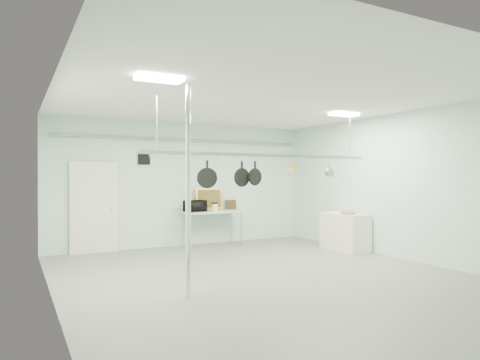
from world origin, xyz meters
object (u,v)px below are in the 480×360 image
pot_rack (265,154)px  prep_table (212,214)px  chrome_pole (188,190)px  skillet_mid (242,174)px  microwave (195,206)px  skillet_right (255,173)px  side_cabinet (345,232)px  coffee_canister (215,207)px  fruit_bowl (348,213)px  skillet_left (207,174)px

pot_rack → prep_table: bearing=83.1°
chrome_pole → skillet_mid: size_ratio=6.76×
microwave → skillet_right: size_ratio=1.17×
side_cabinet → coffee_canister: coffee_canister is taller
microwave → chrome_pole: bearing=54.8°
chrome_pole → coffee_canister: (2.36, 4.17, -0.60)m
fruit_bowl → skillet_mid: 3.55m
skillet_mid → skillet_right: bearing=-6.7°
skillet_mid → skillet_right: (0.28, 0.00, 0.01)m
side_cabinet → skillet_left: (-4.15, -1.10, 1.40)m
chrome_pole → skillet_left: (0.70, 0.90, 0.25)m
prep_table → pot_rack: size_ratio=0.33×
skillet_left → skillet_mid: size_ratio=0.99×
skillet_left → skillet_mid: (0.69, 0.00, -0.00)m
coffee_canister → skillet_mid: (-0.96, -3.27, 0.85)m
fruit_bowl → coffee_canister: bearing=134.3°
side_cabinet → prep_table: bearing=139.2°
side_cabinet → microwave: microwave is taller
skillet_left → skillet_right: bearing=15.1°
coffee_canister → fruit_bowl: bearing=-45.7°
side_cabinet → fruit_bowl: fruit_bowl is taller
pot_rack → skillet_right: size_ratio=10.81×
microwave → coffee_canister: 0.55m
skillet_right → skillet_mid: bearing=168.2°
prep_table → skillet_left: 3.80m
microwave → skillet_right: (-0.14, -3.28, 0.81)m
skillet_right → chrome_pole: bearing=-163.6°
pot_rack → skillet_left: 1.25m
prep_table → side_cabinet: size_ratio=1.33×
skillet_mid → microwave: bearing=76.2°
side_cabinet → skillet_mid: 3.88m
side_cabinet → skillet_right: size_ratio=2.70×
skillet_mid → skillet_left: bearing=173.3°
chrome_pole → microwave: size_ratio=6.18×
prep_table → skillet_right: (-0.62, -3.30, 1.03)m
microwave → prep_table: bearing=170.1°
pot_rack → skillet_right: 0.43m
prep_table → coffee_canister: 0.18m
coffee_canister → pot_rack: bearing=-97.9°
side_cabinet → skillet_right: (-3.17, -1.10, 1.41)m
chrome_pole → coffee_canister: 4.83m
prep_table → side_cabinet: prep_table is taller
coffee_canister → skillet_mid: 3.52m
chrome_pole → prep_table: (2.30, 4.20, -0.77)m
side_cabinet → skillet_right: bearing=-160.9°
prep_table → skillet_left: skillet_left is taller
microwave → fruit_bowl: (2.92, -2.44, -0.10)m
skillet_mid → side_cabinet: bearing=11.0°
coffee_canister → skillet_right: skillet_right is taller
skillet_right → skillet_left: bearing=168.2°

